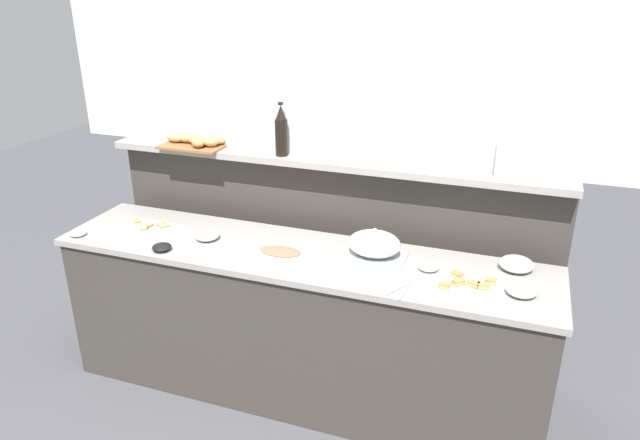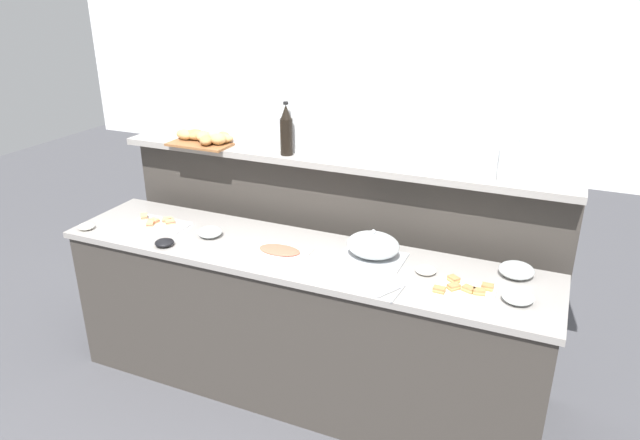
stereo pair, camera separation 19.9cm
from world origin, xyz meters
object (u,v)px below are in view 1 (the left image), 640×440
Objects in this scene: glass_bowl_large at (207,236)px; glass_bowl_medium at (521,290)px; glass_bowl_small at (516,264)px; condiment_bowl_cream at (428,267)px; cold_cuts_platter at (280,252)px; condiment_bowl_dark at (78,233)px; pepper_shaker at (434,164)px; serving_tongs at (402,289)px; wine_bottle_dark at (281,132)px; salt_shaker at (426,163)px; sandwich_platter_side at (153,228)px; sandwich_platter_rear at (468,284)px; serving_cloche at (374,245)px; water_carafe at (505,156)px; condiment_bowl_red at (162,247)px; bread_basket at (198,140)px.

glass_bowl_medium is at bearing -1.97° from glass_bowl_large.
condiment_bowl_cream is (-0.42, -0.15, -0.01)m from glass_bowl_small.
cold_cuts_platter is 3.34× the size of condiment_bowl_dark.
serving_tongs is at bearing -91.49° from pepper_shaker.
glass_bowl_small is at bearing 97.51° from glass_bowl_medium.
wine_bottle_dark is (-1.42, 0.49, 0.53)m from glass_bowl_medium.
salt_shaker is at bearing 92.54° from serving_tongs.
sandwich_platter_side is at bearing 176.57° from cold_cuts_platter.
condiment_bowl_cream is at bearing 5.85° from cold_cuts_platter.
sandwich_platter_rear is at bearing -59.85° from pepper_shaker.
wine_bottle_dark reaches higher than pepper_shaker.
glass_bowl_large is (-1.47, 0.06, 0.01)m from sandwich_platter_rear.
salt_shaker reaches higher than sandwich_platter_side.
pepper_shaker is (0.23, 0.32, 0.38)m from serving_cloche.
serving_tongs is (0.22, -0.30, -0.07)m from serving_cloche.
serving_cloche is at bearing -26.35° from wine_bottle_dark.
condiment_bowl_dark is at bearing -169.85° from serving_cloche.
serving_cloche is at bearing 168.20° from glass_bowl_medium.
cold_cuts_platter is 0.93m from salt_shaker.
condiment_bowl_dark is 2.43m from water_carafe.
water_carafe reaches higher than condiment_bowl_cream.
glass_bowl_large reaches higher than condiment_bowl_cream.
glass_bowl_medium is 0.47m from condiment_bowl_cream.
glass_bowl_medium is 1.53× the size of condiment_bowl_dark.
pepper_shaker is at bearing 88.51° from serving_tongs.
pepper_shaker is 0.37m from water_carafe.
condiment_bowl_red is (-1.42, -0.26, 0.00)m from condiment_bowl_cream.
condiment_bowl_cream is at bearing 7.27° from condiment_bowl_dark.
glass_bowl_medium is at bearing -2.18° from sandwich_platter_side.
glass_bowl_large is at bearing -57.30° from bread_basket.
glass_bowl_small reaches higher than serving_tongs.
cold_cuts_platter is 0.96m from pepper_shaker.
serving_cloche reaches higher than condiment_bowl_red.
water_carafe is at bearing -0.65° from bread_basket.
sandwich_platter_side is 0.96m from wine_bottle_dark.
sandwich_platter_rear is 0.90× the size of cold_cuts_platter.
glass_bowl_medium is 0.62× the size of water_carafe.
sandwich_platter_rear reaches higher than cold_cuts_platter.
serving_cloche is at bearing 15.38° from condiment_bowl_red.
water_carafe reaches higher than glass_bowl_large.
glass_bowl_large is at bearing -159.70° from salt_shaker.
salt_shaker reaches higher than sandwich_platter_rear.
wine_bottle_dark reaches higher than glass_bowl_large.
serving_cloche is at bearing 170.83° from condiment_bowl_cream.
condiment_bowl_dark is at bearing -176.22° from sandwich_platter_rear.
water_carafe reaches higher than glass_bowl_small.
wine_bottle_dark is at bearing 55.70° from glass_bowl_large.
pepper_shaker is at bearing -0.30° from wine_bottle_dark.
bread_basket is (-1.54, 0.39, 0.43)m from condiment_bowl_cream.
serving_tongs is (1.91, 0.00, -0.01)m from condiment_bowl_dark.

